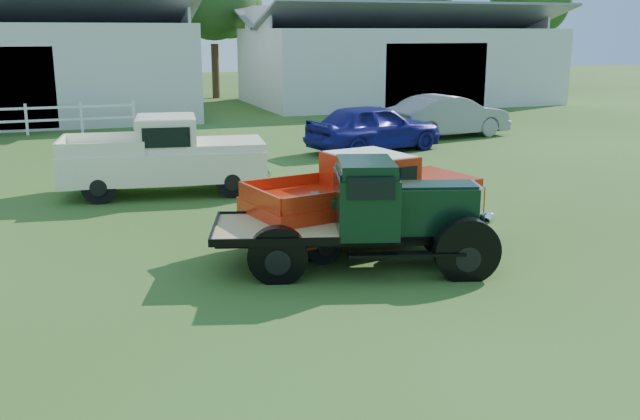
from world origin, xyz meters
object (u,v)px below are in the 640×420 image
object	(u,v)px
vintage_flatbed	(360,214)
misc_car_blue	(374,127)
misc_car_grey	(448,116)
white_pickup	(163,156)
red_pickup	(365,198)

from	to	relation	value
vintage_flatbed	misc_car_blue	distance (m)	12.04
vintage_flatbed	misc_car_blue	bearing A→B (deg)	81.77
vintage_flatbed	misc_car_blue	size ratio (longest dim) A/B	0.99
misc_car_grey	white_pickup	bearing A→B (deg)	110.59
misc_car_blue	misc_car_grey	size ratio (longest dim) A/B	0.98
vintage_flatbed	misc_car_grey	xyz separation A→B (m)	(9.04, 12.96, -0.13)
red_pickup	misc_car_blue	bearing A→B (deg)	53.84
vintage_flatbed	white_pickup	world-z (taller)	white_pickup
red_pickup	white_pickup	size ratio (longest dim) A/B	0.92
vintage_flatbed	red_pickup	size ratio (longest dim) A/B	0.99
red_pickup	misc_car_blue	size ratio (longest dim) A/B	1.00
red_pickup	misc_car_grey	bearing A→B (deg)	42.85
white_pickup	misc_car_grey	bearing A→B (deg)	36.37
red_pickup	vintage_flatbed	bearing A→B (deg)	-127.40
white_pickup	misc_car_grey	xyz separation A→B (m)	(11.36, 6.12, -0.14)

